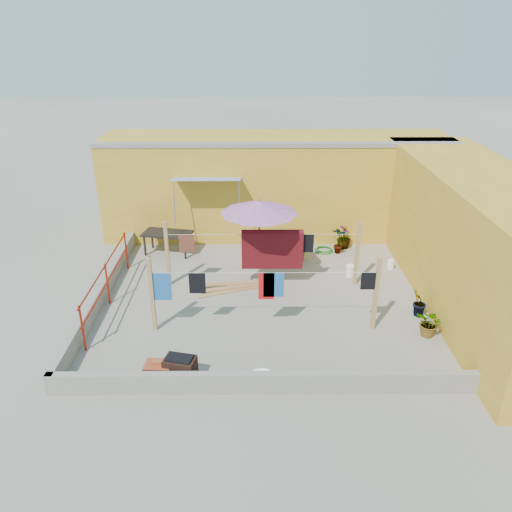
# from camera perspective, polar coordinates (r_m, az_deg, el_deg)

# --- Properties ---
(ground) EXTENTS (80.00, 80.00, 0.00)m
(ground) POSITION_cam_1_polar(r_m,az_deg,el_deg) (12.81, 0.78, -4.90)
(ground) COLOR #9E998E
(ground) RESTS_ON ground
(wall_back) EXTENTS (11.00, 3.27, 3.21)m
(wall_back) POSITION_cam_1_polar(r_m,az_deg,el_deg) (16.53, 2.25, 8.13)
(wall_back) COLOR gold
(wall_back) RESTS_ON ground
(wall_right) EXTENTS (2.40, 9.00, 3.20)m
(wall_right) POSITION_cam_1_polar(r_m,az_deg,el_deg) (13.26, 23.91, 1.61)
(wall_right) COLOR gold
(wall_right) RESTS_ON ground
(parapet_front) EXTENTS (8.30, 0.16, 0.44)m
(parapet_front) POSITION_cam_1_polar(r_m,az_deg,el_deg) (9.72, 1.19, -14.28)
(parapet_front) COLOR gray
(parapet_front) RESTS_ON ground
(parapet_left) EXTENTS (0.16, 7.30, 0.44)m
(parapet_left) POSITION_cam_1_polar(r_m,az_deg,el_deg) (13.27, -17.17, -3.91)
(parapet_left) COLOR gray
(parapet_left) RESTS_ON ground
(red_railing) EXTENTS (0.05, 4.20, 1.10)m
(red_railing) POSITION_cam_1_polar(r_m,az_deg,el_deg) (12.81, -16.69, -2.39)
(red_railing) COLOR #A12110
(red_railing) RESTS_ON ground
(clothesline_rig) EXTENTS (5.09, 2.35, 1.80)m
(clothesline_rig) POSITION_cam_1_polar(r_m,az_deg,el_deg) (12.84, 1.53, 0.19)
(clothesline_rig) COLOR tan
(clothesline_rig) RESTS_ON ground
(patio_umbrella) EXTENTS (2.39, 2.39, 2.39)m
(patio_umbrella) POSITION_cam_1_polar(r_m,az_deg,el_deg) (12.73, 0.36, 5.54)
(patio_umbrella) COLOR gray
(patio_umbrella) RESTS_ON ground
(outdoor_table) EXTENTS (1.57, 1.00, 0.68)m
(outdoor_table) POSITION_cam_1_polar(r_m,az_deg,el_deg) (15.32, -10.09, 2.43)
(outdoor_table) COLOR black
(outdoor_table) RESTS_ON ground
(brick_stack) EXTENTS (0.55, 0.41, 0.45)m
(brick_stack) POSITION_cam_1_polar(r_m,az_deg,el_deg) (10.20, -11.06, -12.84)
(brick_stack) COLOR #993423
(brick_stack) RESTS_ON ground
(lumber_pile) EXTENTS (2.22, 0.89, 0.14)m
(lumber_pile) POSITION_cam_1_polar(r_m,az_deg,el_deg) (13.26, -1.87, -3.49)
(lumber_pile) COLOR tan
(lumber_pile) RESTS_ON ground
(brazier) EXTENTS (0.67, 0.53, 0.54)m
(brazier) POSITION_cam_1_polar(r_m,az_deg,el_deg) (10.09, -8.65, -12.61)
(brazier) COLOR black
(brazier) RESTS_ON ground
(white_basin) EXTENTS (0.52, 0.52, 0.09)m
(white_basin) POSITION_cam_1_polar(r_m,az_deg,el_deg) (10.13, 0.65, -13.68)
(white_basin) COLOR white
(white_basin) RESTS_ON ground
(water_jug_a) EXTENTS (0.24, 0.24, 0.37)m
(water_jug_a) POSITION_cam_1_polar(r_m,az_deg,el_deg) (14.11, 10.71, -1.66)
(water_jug_a) COLOR white
(water_jug_a) RESTS_ON ground
(water_jug_b) EXTENTS (0.20, 0.20, 0.31)m
(water_jug_b) POSITION_cam_1_polar(r_m,az_deg,el_deg) (14.79, 15.13, -0.93)
(water_jug_b) COLOR white
(water_jug_b) RESTS_ON ground
(green_hose) EXTENTS (0.57, 0.57, 0.08)m
(green_hose) POSITION_cam_1_polar(r_m,az_deg,el_deg) (15.60, 7.75, 0.71)
(green_hose) COLOR #1C7E1D
(green_hose) RESTS_ON ground
(plant_back_a) EXTENTS (0.96, 0.90, 0.87)m
(plant_back_a) POSITION_cam_1_polar(r_m,az_deg,el_deg) (14.81, 4.90, 1.18)
(plant_back_a) COLOR #235518
(plant_back_a) RESTS_ON ground
(plant_back_b) EXTENTS (0.41, 0.41, 0.74)m
(plant_back_b) POSITION_cam_1_polar(r_m,az_deg,el_deg) (15.78, 10.02, 2.15)
(plant_back_b) COLOR #235518
(plant_back_b) RESTS_ON ground
(plant_right_a) EXTENTS (0.54, 0.50, 0.85)m
(plant_right_a) POSITION_cam_1_polar(r_m,az_deg,el_deg) (15.37, 9.44, 1.80)
(plant_right_a) COLOR #235518
(plant_right_a) RESTS_ON ground
(plant_right_b) EXTENTS (0.50, 0.49, 0.71)m
(plant_right_b) POSITION_cam_1_polar(r_m,az_deg,el_deg) (12.53, 18.10, -5.12)
(plant_right_b) COLOR #235518
(plant_right_b) RESTS_ON ground
(plant_right_c) EXTENTS (0.76, 0.77, 0.65)m
(plant_right_c) POSITION_cam_1_polar(r_m,az_deg,el_deg) (11.86, 19.28, -7.29)
(plant_right_c) COLOR #235518
(plant_right_c) RESTS_ON ground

